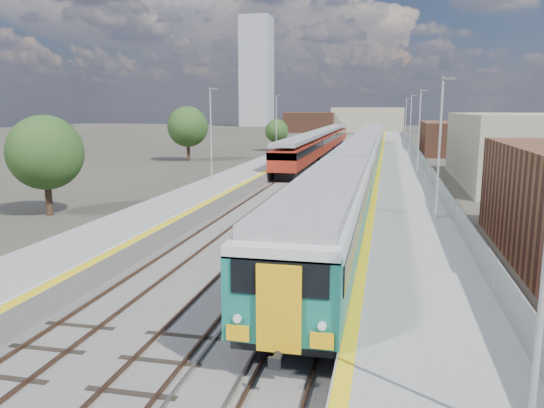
% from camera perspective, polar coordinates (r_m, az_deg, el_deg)
% --- Properties ---
extents(ground, '(320.00, 320.00, 0.00)m').
position_cam_1_polar(ground, '(57.94, 8.35, 3.34)').
color(ground, '#47443A').
rests_on(ground, ground).
extents(ballast_bed, '(10.50, 155.00, 0.06)m').
position_cam_1_polar(ballast_bed, '(60.60, 6.39, 3.71)').
color(ballast_bed, '#565451').
rests_on(ballast_bed, ground).
extents(tracks, '(8.96, 160.00, 0.17)m').
position_cam_1_polar(tracks, '(62.19, 7.10, 3.94)').
color(tracks, '#4C3323').
rests_on(tracks, ground).
extents(platform_right, '(4.70, 155.00, 8.52)m').
position_cam_1_polar(platform_right, '(60.24, 13.56, 3.93)').
color(platform_right, slate).
rests_on(platform_right, ground).
extents(platform_left, '(4.30, 155.00, 8.52)m').
position_cam_1_polar(platform_left, '(61.60, 0.08, 4.34)').
color(platform_left, slate).
rests_on(platform_left, ground).
extents(buildings, '(72.00, 185.50, 40.00)m').
position_cam_1_polar(buildings, '(147.69, 3.79, 11.76)').
color(buildings, brown).
rests_on(buildings, ground).
extents(green_train, '(3.03, 84.25, 3.33)m').
position_cam_1_polar(green_train, '(54.30, 9.74, 5.33)').
color(green_train, black).
rests_on(green_train, ground).
extents(red_train, '(2.85, 57.71, 3.59)m').
position_cam_1_polar(red_train, '(76.80, 5.27, 6.69)').
color(red_train, black).
rests_on(red_train, ground).
extents(tree_a, '(4.80, 4.80, 6.50)m').
position_cam_1_polar(tree_a, '(37.08, -23.20, 5.09)').
color(tree_a, '#382619').
rests_on(tree_a, ground).
extents(tree_b, '(5.27, 5.27, 7.14)m').
position_cam_1_polar(tree_b, '(70.54, -9.06, 8.21)').
color(tree_b, '#382619').
rests_on(tree_b, ground).
extents(tree_c, '(3.77, 3.77, 5.10)m').
position_cam_1_polar(tree_c, '(86.06, 0.52, 7.84)').
color(tree_c, '#382619').
rests_on(tree_c, ground).
extents(tree_d, '(4.58, 4.58, 6.21)m').
position_cam_1_polar(tree_d, '(78.51, 27.17, 6.98)').
color(tree_d, '#382619').
rests_on(tree_d, ground).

